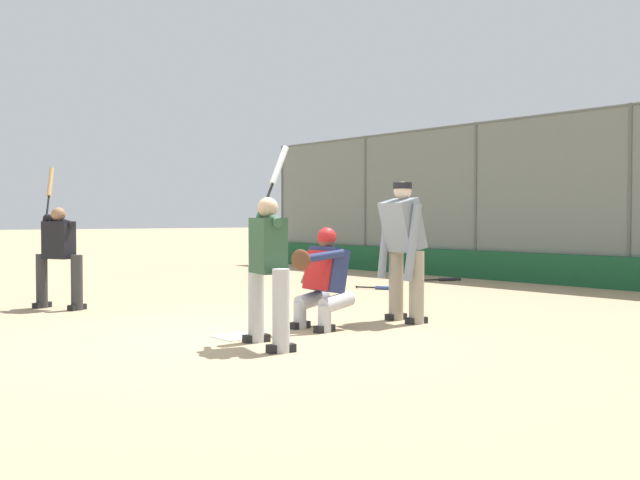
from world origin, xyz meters
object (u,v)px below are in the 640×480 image
(umpire_home, at_px, (403,247))
(spare_bat_third_base_side, at_px, (447,279))
(spare_bat_near_backstop, at_px, (385,288))
(catcher_behind_plate, at_px, (322,276))
(batter_at_plate, at_px, (268,266))
(batter_on_deck, at_px, (59,254))

(umpire_home, relative_size, spare_bat_third_base_side, 2.03)
(spare_bat_near_backstop, bearing_deg, catcher_behind_plate, -80.24)
(batter_at_plate, height_order, catcher_behind_plate, batter_at_plate)
(batter_on_deck, relative_size, spare_bat_third_base_side, 2.39)
(spare_bat_third_base_side, bearing_deg, batter_on_deck, -164.36)
(batter_at_plate, relative_size, spare_bat_near_backstop, 2.55)
(spare_bat_third_base_side, bearing_deg, spare_bat_near_backstop, -148.22)
(batter_at_plate, xyz_separation_m, catcher_behind_plate, (0.60, -1.21, -0.21))
(batter_at_plate, bearing_deg, catcher_behind_plate, -49.62)
(spare_bat_near_backstop, bearing_deg, umpire_home, -68.61)
(batter_at_plate, bearing_deg, spare_bat_near_backstop, -41.43)
(batter_on_deck, bearing_deg, batter_at_plate, 159.61)
(catcher_behind_plate, height_order, batter_on_deck, batter_on_deck)
(catcher_behind_plate, bearing_deg, umpire_home, -105.08)
(batter_at_plate, height_order, umpire_home, batter_at_plate)
(catcher_behind_plate, relative_size, spare_bat_near_backstop, 1.45)
(catcher_behind_plate, height_order, spare_bat_third_base_side, catcher_behind_plate)
(batter_at_plate, bearing_deg, batter_on_deck, 19.87)
(umpire_home, distance_m, spare_bat_third_base_side, 6.40)
(spare_bat_third_base_side, bearing_deg, batter_at_plate, -132.81)
(umpire_home, xyz_separation_m, spare_bat_near_backstop, (3.15, -2.81, -0.91))
(catcher_behind_plate, xyz_separation_m, batter_on_deck, (3.90, 1.66, 0.18))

